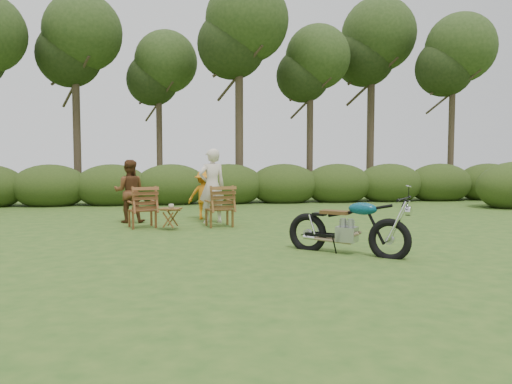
{
  "coord_description": "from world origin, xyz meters",
  "views": [
    {
      "loc": [
        -1.75,
        -8.5,
        1.62
      ],
      "look_at": [
        -0.16,
        1.7,
        0.9
      ],
      "focal_mm": 35.0,
      "sensor_mm": 36.0,
      "label": 1
    }
  ],
  "objects": [
    {
      "name": "adult_b",
      "position": [
        -2.96,
        4.14,
        0.0
      ],
      "size": [
        0.79,
        0.63,
        1.56
      ],
      "primitive_type": "imported",
      "rotation": [
        0.0,
        0.0,
        3.09
      ],
      "color": "#583219",
      "rests_on": "ground"
    },
    {
      "name": "adult_a",
      "position": [
        -0.94,
        3.75,
        0.0
      ],
      "size": [
        0.75,
        0.59,
        1.83
      ],
      "primitive_type": "imported",
      "rotation": [
        0.0,
        0.0,
        3.39
      ],
      "color": "beige",
      "rests_on": "ground"
    },
    {
      "name": "lawn_chair_left",
      "position": [
        -2.58,
        3.2,
        0.0
      ],
      "size": [
        0.81,
        0.81,
        0.95
      ],
      "primitive_type": null,
      "rotation": [
        0.0,
        0.0,
        3.42
      ],
      "color": "#602D18",
      "rests_on": "ground"
    },
    {
      "name": "child",
      "position": [
        -1.1,
        4.54,
        0.0
      ],
      "size": [
        0.9,
        0.64,
        1.27
      ],
      "primitive_type": "imported",
      "rotation": [
        0.0,
        0.0,
        2.92
      ],
      "color": "orange",
      "rests_on": "ground"
    },
    {
      "name": "cup",
      "position": [
        -1.92,
        2.72,
        0.53
      ],
      "size": [
        0.15,
        0.15,
        0.09
      ],
      "primitive_type": "imported",
      "rotation": [
        0.0,
        0.0,
        0.3
      ],
      "color": "beige",
      "rests_on": "side_table"
    },
    {
      "name": "tree_line",
      "position": [
        0.5,
        9.74,
        3.81
      ],
      "size": [
        22.52,
        11.62,
        8.14
      ],
      "color": "#3C2C21",
      "rests_on": "ground"
    },
    {
      "name": "side_table",
      "position": [
        -1.94,
        2.73,
        0.24
      ],
      "size": [
        0.58,
        0.53,
        0.49
      ],
      "primitive_type": null,
      "rotation": [
        0.0,
        0.0,
        -0.34
      ],
      "color": "#5A3416",
      "rests_on": "ground"
    },
    {
      "name": "motorcycle",
      "position": [
        1.04,
        -0.53,
        0.0
      ],
      "size": [
        2.06,
        1.9,
        1.16
      ],
      "primitive_type": null,
      "rotation": [
        0.0,
        0.0,
        -0.7
      ],
      "color": "#0B7593",
      "rests_on": "ground"
    },
    {
      "name": "lawn_chair_right",
      "position": [
        -0.81,
        3.1,
        0.0
      ],
      "size": [
        0.77,
        0.77,
        0.96
      ],
      "primitive_type": null,
      "rotation": [
        0.0,
        0.0,
        3.32
      ],
      "color": "brown",
      "rests_on": "ground"
    },
    {
      "name": "ground",
      "position": [
        0.0,
        0.0,
        0.0
      ],
      "size": [
        80.0,
        80.0,
        0.0
      ],
      "primitive_type": "plane",
      "color": "#2C4F1A",
      "rests_on": "ground"
    }
  ]
}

